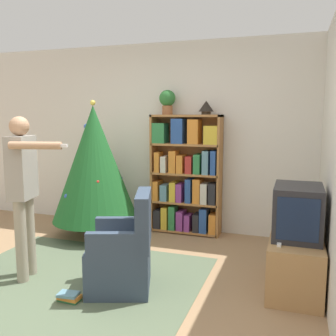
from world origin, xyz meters
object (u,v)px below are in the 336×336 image
at_px(bookshelf, 186,176).
at_px(table_lamp, 206,107).
at_px(christmas_tree, 94,164).
at_px(standing_person, 23,184).
at_px(television, 298,212).
at_px(potted_plant, 167,100).
at_px(armchair, 124,256).

xyz_separation_m(bookshelf, table_lamp, (0.26, 0.01, 0.93)).
relative_size(christmas_tree, standing_person, 1.13).
bearing_deg(christmas_tree, television, -17.24).
xyz_separation_m(christmas_tree, table_lamp, (1.38, 0.50, 0.75)).
distance_m(television, standing_person, 2.61).
bearing_deg(television, potted_plant, 142.77).
bearing_deg(christmas_tree, standing_person, -88.79).
bearing_deg(armchair, standing_person, -104.16).
height_order(bookshelf, table_lamp, table_lamp).
height_order(armchair, standing_person, standing_person).
bearing_deg(television, christmas_tree, 162.76).
relative_size(bookshelf, television, 2.82).
relative_size(television, potted_plant, 1.74).
height_order(christmas_tree, table_lamp, christmas_tree).
xyz_separation_m(potted_plant, table_lamp, (0.53, 0.00, -0.09)).
bearing_deg(armchair, potted_plant, 166.91).
height_order(standing_person, potted_plant, potted_plant).
height_order(bookshelf, television, bookshelf).
distance_m(christmas_tree, standing_person, 1.41).
xyz_separation_m(bookshelf, television, (1.43, -1.29, -0.05)).
relative_size(armchair, potted_plant, 2.80).
height_order(christmas_tree, standing_person, christmas_tree).
bearing_deg(table_lamp, armchair, -100.50).
height_order(bookshelf, christmas_tree, christmas_tree).
xyz_separation_m(christmas_tree, potted_plant, (0.85, 0.50, 0.83)).
bearing_deg(bookshelf, table_lamp, 1.67).
relative_size(christmas_tree, armchair, 1.96).
relative_size(bookshelf, armchair, 1.76).
bearing_deg(bookshelf, armchair, -92.49).
bearing_deg(table_lamp, potted_plant, 180.00).
height_order(potted_plant, table_lamp, potted_plant).
bearing_deg(standing_person, potted_plant, 143.10).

